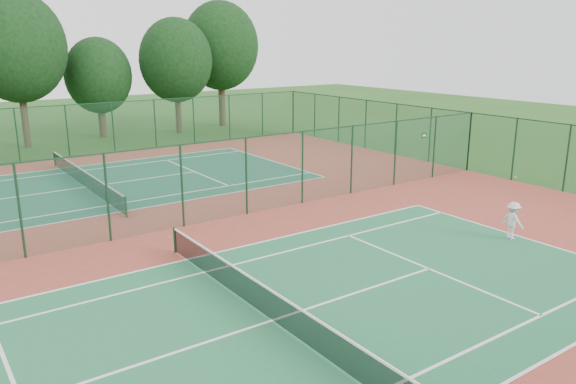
# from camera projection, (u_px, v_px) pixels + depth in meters

# --- Properties ---
(ground) EXTENTS (120.00, 120.00, 0.00)m
(ground) POSITION_uv_depth(u_px,v_px,m) (149.00, 233.00, 22.63)
(ground) COLOR #25541A
(ground) RESTS_ON ground
(red_pad) EXTENTS (40.00, 36.00, 0.01)m
(red_pad) POSITION_uv_depth(u_px,v_px,m) (149.00, 233.00, 22.62)
(red_pad) COLOR #943A2D
(red_pad) RESTS_ON ground
(court_near) EXTENTS (23.77, 10.97, 0.01)m
(court_near) POSITION_uv_depth(u_px,v_px,m) (272.00, 321.00, 15.50)
(court_near) COLOR #226C41
(court_near) RESTS_ON red_pad
(court_far) EXTENTS (23.77, 10.97, 0.01)m
(court_far) POSITION_uv_depth(u_px,v_px,m) (85.00, 187.00, 29.74)
(court_far) COLOR #1B563D
(court_far) RESTS_ON red_pad
(fence_north) EXTENTS (40.00, 0.09, 3.50)m
(fence_north) POSITION_uv_depth(u_px,v_px,m) (43.00, 133.00, 36.41)
(fence_north) COLOR #184926
(fence_north) RESTS_ON ground
(fence_east) EXTENTS (0.09, 36.00, 3.50)m
(fence_east) POSITION_uv_depth(u_px,v_px,m) (469.00, 142.00, 33.26)
(fence_east) COLOR #1B522F
(fence_east) RESTS_ON ground
(fence_divider) EXTENTS (40.00, 0.09, 3.50)m
(fence_divider) POSITION_uv_depth(u_px,v_px,m) (146.00, 191.00, 22.17)
(fence_divider) COLOR #194B30
(fence_divider) RESTS_ON ground
(tennis_net_near) EXTENTS (0.10, 12.90, 0.97)m
(tennis_net_near) POSITION_uv_depth(u_px,v_px,m) (272.00, 303.00, 15.37)
(tennis_net_near) COLOR #13361F
(tennis_net_near) RESTS_ON ground
(tennis_net_far) EXTENTS (0.10, 12.90, 0.97)m
(tennis_net_far) POSITION_uv_depth(u_px,v_px,m) (84.00, 178.00, 29.60)
(tennis_net_far) COLOR #13361C
(tennis_net_far) RESTS_ON ground
(player_near) EXTENTS (0.62, 0.99, 1.48)m
(player_near) POSITION_uv_depth(u_px,v_px,m) (513.00, 220.00, 21.80)
(player_near) COLOR silver
(player_near) RESTS_ON court_near
(stray_ball_a) EXTENTS (0.08, 0.08, 0.08)m
(stray_ball_a) POSITION_uv_depth(u_px,v_px,m) (176.00, 231.00, 22.74)
(stray_ball_a) COLOR #CBEC37
(stray_ball_a) RESTS_ON red_pad
(stray_ball_b) EXTENTS (0.06, 0.06, 0.06)m
(stray_ball_b) POSITION_uv_depth(u_px,v_px,m) (208.00, 223.00, 23.81)
(stray_ball_b) COLOR #ABC22D
(stray_ball_b) RESTS_ON red_pad
(stray_ball_c) EXTENTS (0.06, 0.06, 0.06)m
(stray_ball_c) POSITION_uv_depth(u_px,v_px,m) (169.00, 237.00, 22.11)
(stray_ball_c) COLOR #B9DB33
(stray_ball_c) RESTS_ON red_pad
(evergreen_row) EXTENTS (39.00, 5.00, 12.00)m
(evergreen_row) POSITION_uv_depth(u_px,v_px,m) (33.00, 145.00, 42.08)
(evergreen_row) COLOR black
(evergreen_row) RESTS_ON ground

